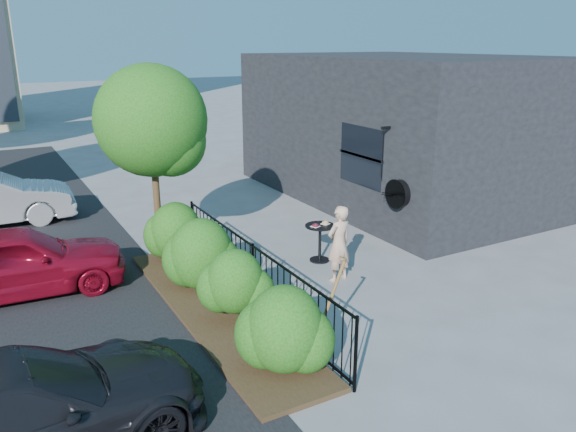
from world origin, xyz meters
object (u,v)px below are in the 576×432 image
car_red (15,261)px  woman (339,244)px  patio_tree (156,128)px  shovel (327,311)px  cafe_table (320,236)px  car_darkgrey (11,414)px

car_red → woman: bearing=-109.7°
patio_tree → car_red: bearing=-172.4°
patio_tree → shovel: 5.26m
woman → shovel: (-1.59, -2.05, -0.09)m
cafe_table → car_darkgrey: (-6.01, -3.36, 0.08)m
patio_tree → car_darkgrey: bearing=-122.6°
shovel → car_darkgrey: shovel is taller
cafe_table → car_darkgrey: size_ratio=0.20×
patio_tree → car_red: (-2.81, -0.38, -2.13)m
woman → shovel: woman is taller
patio_tree → shovel: bearing=-78.3°
patio_tree → cafe_table: size_ratio=4.74×
cafe_table → shovel: size_ratio=0.56×
car_red → patio_tree: bearing=-78.9°
patio_tree → car_darkgrey: patio_tree is taller
shovel → car_darkgrey: bearing=-175.9°
woman → shovel: bearing=42.3°
shovel → car_red: size_ratio=0.39×
cafe_table → shovel: bearing=-120.7°
cafe_table → woman: size_ratio=0.56×
car_red → cafe_table: bearing=-99.5°
patio_tree → car_darkgrey: 6.33m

